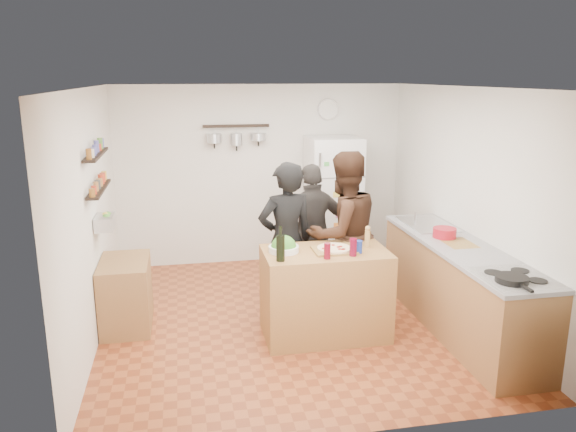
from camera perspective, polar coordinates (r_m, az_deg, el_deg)
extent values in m
plane|color=brown|center=(6.30, 0.17, -10.41)|extent=(4.20, 4.20, 0.00)
plane|color=white|center=(5.73, 0.19, 12.95)|extent=(4.20, 4.20, 0.00)
plane|color=silver|center=(7.92, -2.73, 4.18)|extent=(4.00, 0.00, 4.00)
plane|color=silver|center=(5.86, -19.38, -0.19)|extent=(0.00, 4.20, 4.20)
plane|color=silver|center=(6.57, 17.58, 1.44)|extent=(0.00, 4.20, 4.20)
cube|color=#A76F3D|center=(5.79, 3.79, -7.85)|extent=(1.25, 0.72, 0.91)
cube|color=brown|center=(5.63, 4.70, -3.47)|extent=(0.42, 0.34, 0.02)
cylinder|color=beige|center=(5.63, 4.71, -3.28)|extent=(0.34, 0.34, 0.02)
cylinder|color=white|center=(5.59, -0.44, -3.36)|extent=(0.30, 0.30, 0.06)
cylinder|color=black|center=(5.29, -0.77, -3.30)|extent=(0.08, 0.08, 0.25)
cylinder|color=#5F0818|center=(5.38, 4.00, -3.56)|extent=(0.06, 0.06, 0.15)
cylinder|color=#5A071E|center=(5.49, 6.63, -3.17)|extent=(0.07, 0.07, 0.17)
cylinder|color=#AE8348|center=(5.78, 8.07, -2.29)|extent=(0.05, 0.05, 0.18)
cylinder|color=navy|center=(5.59, 7.16, -3.12)|extent=(0.08, 0.08, 0.12)
imported|color=black|center=(6.09, -0.21, -2.56)|extent=(0.71, 0.54, 1.74)
imported|color=black|center=(6.21, 5.61, -1.84)|extent=(1.06, 0.94, 1.83)
imported|color=#2A2726|center=(6.69, 2.54, -1.56)|extent=(0.99, 0.52, 1.62)
cube|color=#9E7042|center=(6.19, 16.96, -7.02)|extent=(0.63, 2.63, 0.90)
cube|color=white|center=(5.27, 22.07, -5.87)|extent=(0.60, 0.62, 0.02)
cylinder|color=black|center=(5.13, 21.78, -5.98)|extent=(0.27, 0.27, 0.05)
cube|color=silver|center=(6.77, 13.95, -0.86)|extent=(0.50, 0.80, 0.03)
cube|color=olive|center=(6.11, 16.93, -2.74)|extent=(0.30, 0.40, 0.02)
cylinder|color=#AB1322|center=(6.26, 15.62, -1.65)|extent=(0.25, 0.25, 0.10)
cube|color=white|center=(7.85, 4.55, 1.45)|extent=(0.70, 0.68, 1.80)
cylinder|color=silver|center=(7.99, 4.10, 10.75)|extent=(0.30, 0.03, 0.30)
cube|color=black|center=(5.99, -18.65, 2.63)|extent=(0.12, 1.00, 0.02)
cube|color=black|center=(5.94, -18.91, 5.93)|extent=(0.12, 1.00, 0.02)
cube|color=silver|center=(6.06, -18.11, -0.60)|extent=(0.18, 0.35, 0.14)
cube|color=#8E603B|center=(6.25, -16.13, -7.61)|extent=(0.50, 0.80, 0.73)
cube|color=black|center=(7.69, -5.29, 9.10)|extent=(0.90, 0.04, 0.04)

